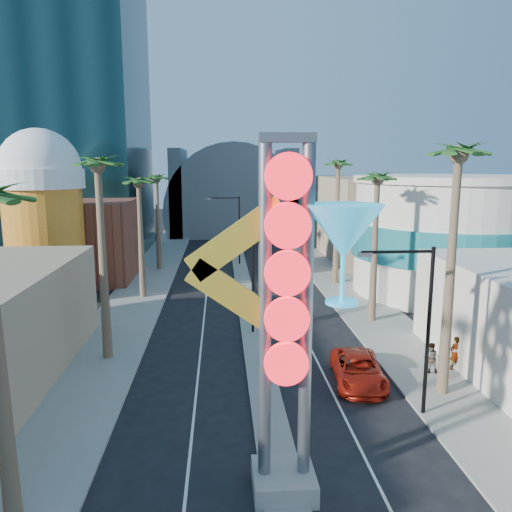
{
  "coord_description": "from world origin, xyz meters",
  "views": [
    {
      "loc": [
        -2.13,
        -12.98,
        11.57
      ],
      "look_at": [
        0.33,
        21.53,
        5.19
      ],
      "focal_mm": 35.0,
      "sensor_mm": 36.0,
      "label": 1
    }
  ],
  "objects_px": {
    "neon_sign": "(310,294)",
    "pedestrian_b": "(430,358)",
    "pedestrian_a": "(455,353)",
    "red_pickup": "(358,370)"
  },
  "relations": [
    {
      "from": "pedestrian_b",
      "to": "red_pickup",
      "type": "bearing_deg",
      "value": 18.07
    },
    {
      "from": "red_pickup",
      "to": "pedestrian_b",
      "type": "relative_size",
      "value": 3.17
    },
    {
      "from": "red_pickup",
      "to": "pedestrian_b",
      "type": "distance_m",
      "value": 4.38
    },
    {
      "from": "pedestrian_a",
      "to": "pedestrian_b",
      "type": "height_order",
      "value": "pedestrian_a"
    },
    {
      "from": "neon_sign",
      "to": "pedestrian_b",
      "type": "relative_size",
      "value": 7.28
    },
    {
      "from": "pedestrian_b",
      "to": "neon_sign",
      "type": "bearing_deg",
      "value": 55.33
    },
    {
      "from": "neon_sign",
      "to": "pedestrian_b",
      "type": "height_order",
      "value": "neon_sign"
    },
    {
      "from": "red_pickup",
      "to": "pedestrian_a",
      "type": "xyz_separation_m",
      "value": [
        5.83,
        1.04,
        0.37
      ]
    },
    {
      "from": "neon_sign",
      "to": "pedestrian_a",
      "type": "bearing_deg",
      "value": 43.86
    },
    {
      "from": "pedestrian_b",
      "to": "pedestrian_a",
      "type": "bearing_deg",
      "value": -163.54
    }
  ]
}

